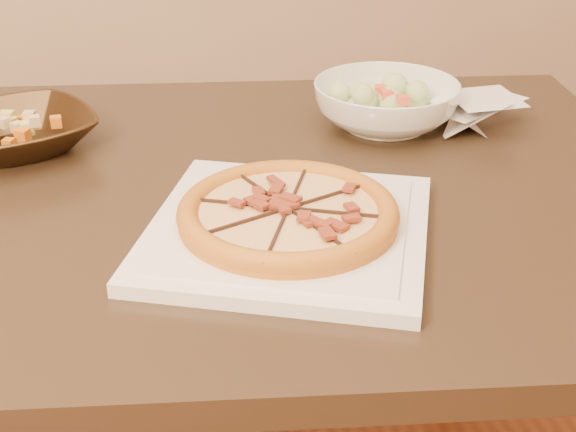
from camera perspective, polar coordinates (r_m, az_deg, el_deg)
name	(u,v)px	position (r m, az deg, el deg)	size (l,w,h in m)	color
dining_table	(180,248)	(1.18, -7.68, -2.29)	(1.50, 1.06, 0.75)	black
plate	(288,230)	(0.99, 0.00, -1.00)	(0.44, 0.44, 0.02)	white
pizza	(288,213)	(0.98, 0.00, 0.20)	(0.27, 0.27, 0.03)	#B36523
bronze_bowl	(19,133)	(1.30, -18.57, 5.64)	(0.22, 0.22, 0.05)	#412D19
mixed_dish	(14,107)	(1.28, -18.90, 7.33)	(0.11, 0.11, 0.03)	tan
salad_bowl	(386,105)	(1.32, 6.98, 7.84)	(0.24, 0.24, 0.07)	white
salad	(388,73)	(1.31, 7.12, 10.08)	(0.09, 0.12, 0.04)	beige
cling_film	(476,110)	(1.36, 13.26, 7.37)	(0.18, 0.14, 0.05)	white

